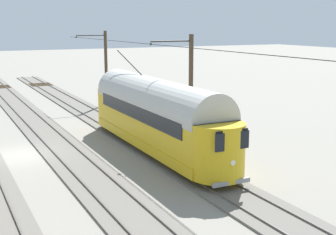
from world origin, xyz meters
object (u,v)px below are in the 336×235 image
object	(u,v)px
switch_stand	(124,112)
catenary_pole_foreground	(105,67)
catenary_pole_mid_near	(190,88)
vintage_streetcar	(156,114)

from	to	relation	value
switch_stand	catenary_pole_foreground	bearing A→B (deg)	-98.15
switch_stand	catenary_pole_mid_near	bearing A→B (deg)	97.04
vintage_streetcar	catenary_pole_mid_near	xyz separation A→B (m)	(-2.59, -0.65, 1.30)
catenary_pole_mid_near	catenary_pole_foreground	bearing A→B (deg)	-90.00
catenary_pole_mid_near	switch_stand	size ratio (longest dim) A/B	5.49
catenary_pole_foreground	vintage_streetcar	bearing A→B (deg)	81.05
catenary_pole_mid_near	switch_stand	xyz separation A→B (m)	(1.05, -8.49, -2.85)
catenary_pole_foreground	switch_stand	bearing A→B (deg)	81.85
catenary_pole_mid_near	switch_stand	bearing A→B (deg)	-82.96
catenary_pole_foreground	switch_stand	size ratio (longest dim) A/B	5.49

